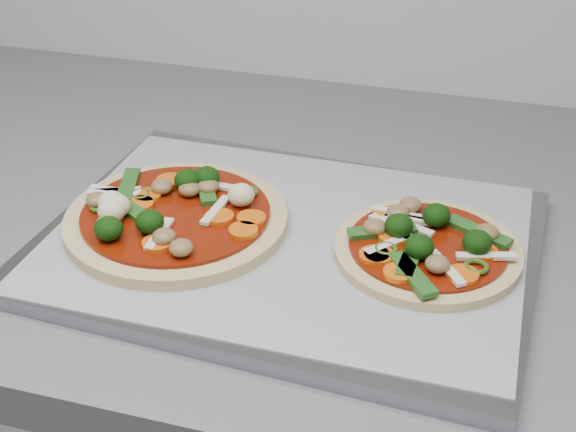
# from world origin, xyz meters

# --- Properties ---
(countertop) EXTENTS (3.60, 0.60, 0.04)m
(countertop) POSITION_xyz_m (0.00, 1.30, 0.88)
(countertop) COLOR slate
(countertop) RESTS_ON base_cabinet
(baking_tray) EXTENTS (0.43, 0.33, 0.01)m
(baking_tray) POSITION_xyz_m (-0.23, 1.22, 0.91)
(baking_tray) COLOR gray
(baking_tray) RESTS_ON countertop
(parchment) EXTENTS (0.40, 0.29, 0.00)m
(parchment) POSITION_xyz_m (-0.23, 1.22, 0.91)
(parchment) COLOR #A2A1A7
(parchment) RESTS_ON baking_tray
(pizza_left) EXTENTS (0.25, 0.25, 0.03)m
(pizza_left) POSITION_xyz_m (-0.33, 1.20, 0.93)
(pizza_left) COLOR tan
(pizza_left) RESTS_ON parchment
(pizza_right) EXTENTS (0.21, 0.21, 0.03)m
(pizza_right) POSITION_xyz_m (-0.11, 1.22, 0.92)
(pizza_right) COLOR tan
(pizza_right) RESTS_ON parchment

